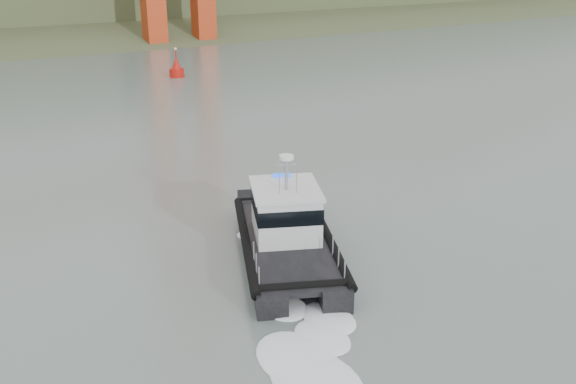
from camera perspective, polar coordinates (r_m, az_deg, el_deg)
name	(u,v)px	position (r m, az deg, el deg)	size (l,w,h in m)	color
ground	(359,290)	(28.60, 6.29, -8.69)	(400.00, 400.00, 0.00)	#55665F
patrol_boat	(287,231)	(30.81, -0.12, -3.49)	(7.89, 11.62, 5.31)	black
nav_buoy	(177,69)	(75.82, -9.87, 10.74)	(1.69, 1.69, 3.53)	#B3140C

